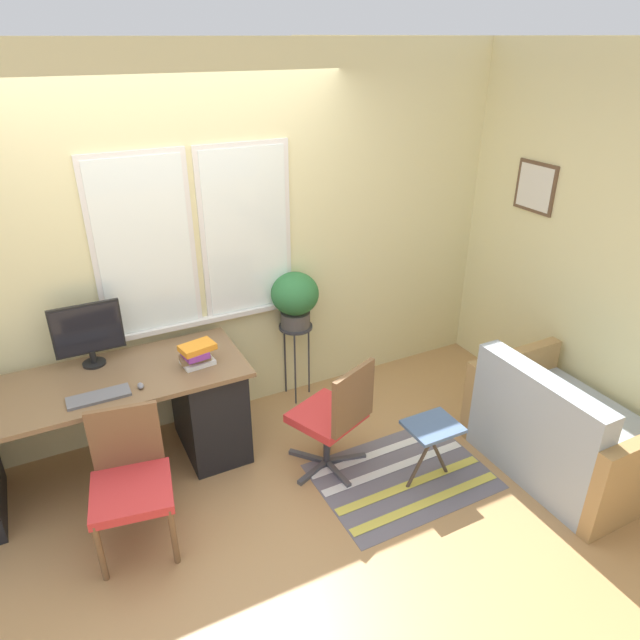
{
  "coord_description": "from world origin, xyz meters",
  "views": [
    {
      "loc": [
        -0.81,
        -2.97,
        2.71
      ],
      "look_at": [
        0.8,
        0.18,
        0.93
      ],
      "focal_mm": 32.0,
      "sensor_mm": 36.0,
      "label": 1
    }
  ],
  "objects_px": {
    "monitor": "(88,332)",
    "office_chair_swivel": "(335,415)",
    "keyboard": "(99,397)",
    "plant_stand": "(296,334)",
    "desk_chair_wooden": "(130,479)",
    "couch_loveseat": "(562,434)",
    "folding_stool": "(432,432)",
    "mouse": "(141,386)",
    "potted_plant": "(295,297)",
    "book_stack": "(196,354)"
  },
  "relations": [
    {
      "from": "couch_loveseat",
      "to": "potted_plant",
      "type": "distance_m",
      "value": 2.13
    },
    {
      "from": "desk_chair_wooden",
      "to": "folding_stool",
      "type": "distance_m",
      "value": 1.87
    },
    {
      "from": "mouse",
      "to": "potted_plant",
      "type": "distance_m",
      "value": 1.39
    },
    {
      "from": "mouse",
      "to": "couch_loveseat",
      "type": "relative_size",
      "value": 0.05
    },
    {
      "from": "monitor",
      "to": "desk_chair_wooden",
      "type": "xyz_separation_m",
      "value": [
        0.03,
        -0.85,
        -0.55
      ]
    },
    {
      "from": "book_stack",
      "to": "office_chair_swivel",
      "type": "bearing_deg",
      "value": -35.81
    },
    {
      "from": "office_chair_swivel",
      "to": "potted_plant",
      "type": "relative_size",
      "value": 1.95
    },
    {
      "from": "desk_chair_wooden",
      "to": "couch_loveseat",
      "type": "height_order",
      "value": "desk_chair_wooden"
    },
    {
      "from": "plant_stand",
      "to": "potted_plant",
      "type": "distance_m",
      "value": 0.33
    },
    {
      "from": "monitor",
      "to": "office_chair_swivel",
      "type": "height_order",
      "value": "monitor"
    },
    {
      "from": "mouse",
      "to": "folding_stool",
      "type": "bearing_deg",
      "value": -26.4
    },
    {
      "from": "plant_stand",
      "to": "keyboard",
      "type": "bearing_deg",
      "value": -161.94
    },
    {
      "from": "desk_chair_wooden",
      "to": "potted_plant",
      "type": "distance_m",
      "value": 1.8
    },
    {
      "from": "book_stack",
      "to": "folding_stool",
      "type": "distance_m",
      "value": 1.62
    },
    {
      "from": "mouse",
      "to": "desk_chair_wooden",
      "type": "height_order",
      "value": "desk_chair_wooden"
    },
    {
      "from": "folding_stool",
      "to": "couch_loveseat",
      "type": "bearing_deg",
      "value": -18.3
    },
    {
      "from": "mouse",
      "to": "potted_plant",
      "type": "xyz_separation_m",
      "value": [
        1.28,
        0.5,
        0.13
      ]
    },
    {
      "from": "office_chair_swivel",
      "to": "folding_stool",
      "type": "height_order",
      "value": "office_chair_swivel"
    },
    {
      "from": "mouse",
      "to": "desk_chair_wooden",
      "type": "xyz_separation_m",
      "value": [
        -0.19,
        -0.42,
        -0.33
      ]
    },
    {
      "from": "keyboard",
      "to": "plant_stand",
      "type": "bearing_deg",
      "value": 18.06
    },
    {
      "from": "book_stack",
      "to": "keyboard",
      "type": "bearing_deg",
      "value": -170.12
    },
    {
      "from": "desk_chair_wooden",
      "to": "folding_stool",
      "type": "bearing_deg",
      "value": -2.38
    },
    {
      "from": "monitor",
      "to": "desk_chair_wooden",
      "type": "height_order",
      "value": "monitor"
    },
    {
      "from": "mouse",
      "to": "office_chair_swivel",
      "type": "distance_m",
      "value": 1.26
    },
    {
      "from": "office_chair_swivel",
      "to": "plant_stand",
      "type": "relative_size",
      "value": 1.3
    },
    {
      "from": "office_chair_swivel",
      "to": "folding_stool",
      "type": "distance_m",
      "value": 0.64
    },
    {
      "from": "desk_chair_wooden",
      "to": "office_chair_swivel",
      "type": "relative_size",
      "value": 0.97
    },
    {
      "from": "book_stack",
      "to": "plant_stand",
      "type": "relative_size",
      "value": 0.37
    },
    {
      "from": "monitor",
      "to": "folding_stool",
      "type": "bearing_deg",
      "value": -33.82
    },
    {
      "from": "couch_loveseat",
      "to": "potted_plant",
      "type": "relative_size",
      "value": 2.7
    },
    {
      "from": "keyboard",
      "to": "desk_chair_wooden",
      "type": "height_order",
      "value": "desk_chair_wooden"
    },
    {
      "from": "couch_loveseat",
      "to": "folding_stool",
      "type": "relative_size",
      "value": 2.56
    },
    {
      "from": "monitor",
      "to": "keyboard",
      "type": "xyz_separation_m",
      "value": [
        -0.03,
        -0.43,
        -0.23
      ]
    },
    {
      "from": "mouse",
      "to": "couch_loveseat",
      "type": "xyz_separation_m",
      "value": [
        2.53,
        -1.11,
        -0.49
      ]
    },
    {
      "from": "office_chair_swivel",
      "to": "plant_stand",
      "type": "bearing_deg",
      "value": -121.46
    },
    {
      "from": "office_chair_swivel",
      "to": "couch_loveseat",
      "type": "xyz_separation_m",
      "value": [
        1.39,
        -0.69,
        -0.17
      ]
    },
    {
      "from": "plant_stand",
      "to": "potted_plant",
      "type": "relative_size",
      "value": 1.49
    },
    {
      "from": "mouse",
      "to": "plant_stand",
      "type": "relative_size",
      "value": 0.09
    },
    {
      "from": "office_chair_swivel",
      "to": "couch_loveseat",
      "type": "relative_size",
      "value": 0.72
    },
    {
      "from": "keyboard",
      "to": "mouse",
      "type": "relative_size",
      "value": 5.88
    },
    {
      "from": "book_stack",
      "to": "potted_plant",
      "type": "relative_size",
      "value": 0.55
    },
    {
      "from": "mouse",
      "to": "plant_stand",
      "type": "xyz_separation_m",
      "value": [
        1.28,
        0.5,
        -0.19
      ]
    },
    {
      "from": "monitor",
      "to": "desk_chair_wooden",
      "type": "relative_size",
      "value": 0.52
    },
    {
      "from": "office_chair_swivel",
      "to": "plant_stand",
      "type": "height_order",
      "value": "office_chair_swivel"
    },
    {
      "from": "mouse",
      "to": "plant_stand",
      "type": "height_order",
      "value": "mouse"
    },
    {
      "from": "keyboard",
      "to": "book_stack",
      "type": "height_order",
      "value": "book_stack"
    },
    {
      "from": "mouse",
      "to": "folding_stool",
      "type": "xyz_separation_m",
      "value": [
        1.64,
        -0.82,
        -0.37
      ]
    },
    {
      "from": "desk_chair_wooden",
      "to": "couch_loveseat",
      "type": "xyz_separation_m",
      "value": [
        2.72,
        -0.69,
        -0.17
      ]
    },
    {
      "from": "keyboard",
      "to": "potted_plant",
      "type": "height_order",
      "value": "potted_plant"
    },
    {
      "from": "book_stack",
      "to": "plant_stand",
      "type": "height_order",
      "value": "book_stack"
    }
  ]
}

